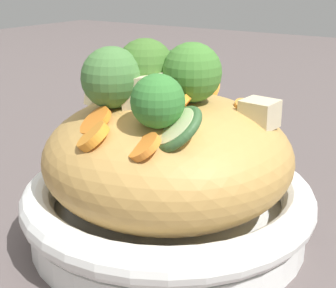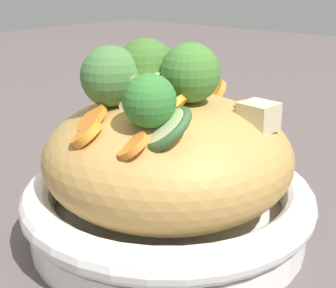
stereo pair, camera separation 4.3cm
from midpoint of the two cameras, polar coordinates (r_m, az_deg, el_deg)
ground_plane at (r=0.47m, az=-2.68°, el=-10.23°), size 3.00×3.00×0.00m
serving_bowl at (r=0.45m, az=-2.74°, el=-7.22°), size 0.26×0.26×0.05m
noodle_heap at (r=0.43m, az=-2.84°, el=-1.36°), size 0.22×0.22×0.11m
broccoli_florets at (r=0.41m, az=-4.66°, el=7.68°), size 0.12×0.12×0.06m
carrot_coins at (r=0.40m, az=-3.30°, el=3.10°), size 0.12×0.18×0.04m
zucchini_slices at (r=0.42m, az=-2.33°, el=4.49°), size 0.14×0.17×0.05m
chicken_chunks at (r=0.42m, az=-3.77°, el=5.24°), size 0.17×0.09×0.05m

